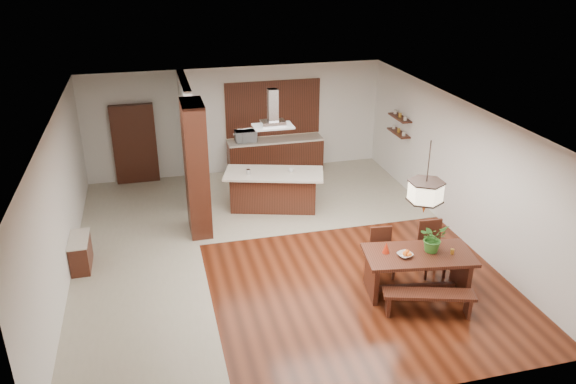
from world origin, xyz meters
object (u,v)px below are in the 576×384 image
object	(u,v)px
dining_chair_left	(383,254)
foliage_plant	(433,238)
dining_table	(418,264)
kitchen_island	(274,190)
dining_bench	(428,303)
microwave	(246,136)
range_hood	(273,108)
dining_chair_right	(433,249)
fruit_bowl	(405,255)
hallway_console	(81,253)
island_cup	(291,170)
pendant_lantern	(427,178)

from	to	relation	value
dining_chair_left	foliage_plant	world-z (taller)	foliage_plant
dining_table	dining_chair_left	xyz separation A→B (m)	(-0.38, 0.65, -0.11)
dining_table	kitchen_island	world-z (taller)	kitchen_island
dining_bench	microwave	world-z (taller)	microwave
dining_chair_left	range_hood	bearing A→B (deg)	115.71
dining_chair_right	fruit_bowl	distance (m)	1.05
dining_chair_right	foliage_plant	distance (m)	0.77
fruit_bowl	microwave	distance (m)	6.64
hallway_console	dining_chair_right	size ratio (longest dim) A/B	0.84
range_hood	microwave	size ratio (longest dim) A/B	1.62
range_hood	kitchen_island	bearing A→B (deg)	-90.00
dining_chair_right	range_hood	distance (m)	4.66
fruit_bowl	foliage_plant	bearing A→B (deg)	7.14
kitchen_island	microwave	bearing A→B (deg)	112.60
island_cup	microwave	xyz separation A→B (m)	(-0.63, 2.41, 0.12)
dining_chair_right	dining_bench	bearing A→B (deg)	-116.15
fruit_bowl	microwave	size ratio (longest dim) A/B	0.46
pendant_lantern	island_cup	distance (m)	4.36
kitchen_island	foliage_plant	bearing A→B (deg)	-47.30
dining_bench	dining_chair_left	xyz separation A→B (m)	(-0.28, 1.33, 0.26)
dining_chair_left	island_cup	distance (m)	3.48
dining_bench	dining_table	bearing A→B (deg)	81.12
pendant_lantern	range_hood	bearing A→B (deg)	112.82
hallway_console	kitchen_island	world-z (taller)	kitchen_island
island_cup	dining_chair_left	bearing A→B (deg)	-74.20
foliage_plant	fruit_bowl	world-z (taller)	foliage_plant
hallway_console	dining_chair_right	bearing A→B (deg)	-16.10
kitchen_island	hallway_console	bearing A→B (deg)	-141.63
fruit_bowl	range_hood	world-z (taller)	range_hood
fruit_bowl	dining_chair_right	bearing A→B (deg)	32.38
hallway_console	dining_table	distance (m)	6.42
hallway_console	dining_chair_left	world-z (taller)	dining_chair_left
fruit_bowl	dining_bench	bearing A→B (deg)	-74.14
dining_bench	kitchen_island	size ratio (longest dim) A/B	0.62
hallway_console	island_cup	distance (m)	4.94
dining_chair_right	fruit_bowl	bearing A→B (deg)	-144.33
pendant_lantern	foliage_plant	size ratio (longest dim) A/B	2.50
dining_chair_left	foliage_plant	xyz separation A→B (m)	(0.64, -0.62, 0.58)
dining_table	range_hood	size ratio (longest dim) A/B	2.26
kitchen_island	range_hood	xyz separation A→B (m)	(-0.00, 0.00, 1.98)
dining_chair_left	dining_chair_right	size ratio (longest dim) A/B	0.91
dining_bench	fruit_bowl	world-z (taller)	fruit_bowl
dining_bench	foliage_plant	size ratio (longest dim) A/B	2.94
hallway_console	fruit_bowl	world-z (taller)	fruit_bowl
foliage_plant	range_hood	xyz separation A→B (m)	(-1.97, 4.04, 1.41)
kitchen_island	dining_table	bearing A→B (deg)	-50.49
dining_table	foliage_plant	bearing A→B (deg)	6.98
dining_chair_left	pendant_lantern	distance (m)	1.92
dining_bench	pendant_lantern	world-z (taller)	pendant_lantern
dining_chair_left	dining_chair_right	world-z (taller)	dining_chair_right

